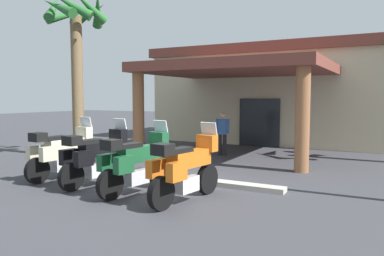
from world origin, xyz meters
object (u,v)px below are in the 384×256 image
Objects in this scene: palm_tree_roadside at (76,39)px; motel_building at (278,94)px; motorcycle_black at (96,157)px; pedestrian at (222,131)px; motorcycle_cream at (62,152)px; motorcycle_green at (135,162)px; motorcycle_orange at (185,168)px.

motel_building is at bearing 62.35° from palm_tree_roadside.
motorcycle_black is 1.38× the size of pedestrian.
motorcycle_cream is 6.07m from pedestrian.
motel_building is 2.04× the size of palm_tree_roadside.
motorcycle_cream is 1.34m from motorcycle_black.
motorcycle_green is 6.73m from palm_tree_roadside.
motorcycle_cream is 1.00× the size of motorcycle_green.
motorcycle_green is at bearing 94.84° from motorcycle_orange.
motel_building reaches higher than motorcycle_cream.
motorcycle_orange is 7.78m from palm_tree_roadside.
motorcycle_green is 1.34m from motorcycle_orange.
motorcycle_cream and motorcycle_black have the same top height.
motel_building is 12.27m from motorcycle_green.
motorcycle_cream is 1.38× the size of pedestrian.
motorcycle_orange is at bearing -178.30° from pedestrian.
motorcycle_black is (1.33, -0.15, 0.00)m from motorcycle_cream.
motorcycle_orange is at bearing -90.29° from motorcycle_black.
motorcycle_orange is at bearing -27.48° from palm_tree_roadside.
motel_building is 6.34m from pedestrian.
pedestrian is (-0.39, -6.17, -1.41)m from motel_building.
motel_building is 12.16m from motorcycle_black.
motel_building reaches higher than motorcycle_orange.
pedestrian is (-1.81, 6.08, 0.22)m from motorcycle_orange.
motel_building is at bearing -18.47° from pedestrian.
motorcycle_green is (1.33, -0.18, 0.00)m from motorcycle_black.
pedestrian is (2.19, 5.66, 0.22)m from motorcycle_cream.
motorcycle_cream and motorcycle_green have the same top height.
motorcycle_green is (0.09, -12.16, -1.63)m from motel_building.
palm_tree_roadside reaches higher than motel_building.
motel_building is at bearing 15.44° from motorcycle_orange.
palm_tree_roadside reaches higher than motorcycle_black.
motel_building is 5.42× the size of motorcycle_cream.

